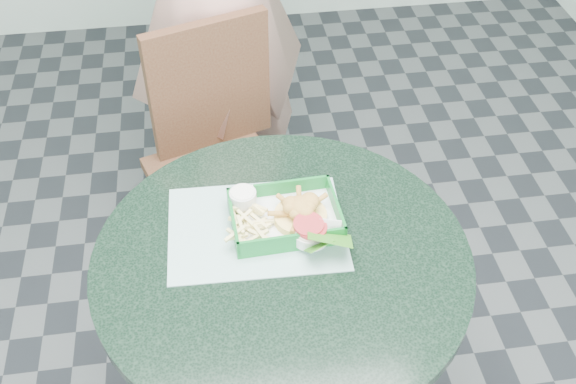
{
  "coord_description": "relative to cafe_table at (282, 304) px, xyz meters",
  "views": [
    {
      "loc": [
        -0.13,
        -1.03,
        1.95
      ],
      "look_at": [
        0.03,
        0.1,
        0.87
      ],
      "focal_mm": 42.0,
      "sensor_mm": 36.0,
      "label": 1
    }
  ],
  "objects": [
    {
      "name": "cafe_table",
      "position": [
        0.0,
        0.0,
        0.0
      ],
      "size": [
        0.89,
        0.89,
        0.75
      ],
      "color": "black",
      "rests_on": "floor"
    },
    {
      "name": "dining_chair",
      "position": [
        -0.12,
        0.71,
        -0.05
      ],
      "size": [
        0.41,
        0.41,
        0.93
      ],
      "rotation": [
        0.0,
        0.0,
        0.33
      ],
      "color": "#4C2916",
      "rests_on": "floor"
    },
    {
      "name": "placemat",
      "position": [
        -0.05,
        0.09,
        0.17
      ],
      "size": [
        0.43,
        0.33,
        0.0
      ],
      "primitive_type": "cube",
      "rotation": [
        0.0,
        0.0,
        -0.03
      ],
      "color": "#8EBBB7",
      "rests_on": "cafe_table"
    },
    {
      "name": "food_basket",
      "position": [
        0.02,
        0.1,
        0.19
      ],
      "size": [
        0.26,
        0.19,
        0.05
      ],
      "rotation": [
        0.0,
        0.0,
        0.05
      ],
      "color": "#0F6C27",
      "rests_on": "placemat"
    },
    {
      "name": "crab_sandwich",
      "position": [
        0.06,
        0.09,
        0.22
      ],
      "size": [
        0.13,
        0.13,
        0.07
      ],
      "rotation": [
        0.0,
        0.0,
        -0.21
      ],
      "color": "#EEC867",
      "rests_on": "food_basket"
    },
    {
      "name": "fries_pile",
      "position": [
        -0.07,
        0.08,
        0.21
      ],
      "size": [
        0.11,
        0.12,
        0.04
      ],
      "primitive_type": null,
      "rotation": [
        0.0,
        0.0,
        0.11
      ],
      "color": "#FFEA92",
      "rests_on": "food_basket"
    },
    {
      "name": "sauce_ramekin",
      "position": [
        -0.07,
        0.15,
        0.22
      ],
      "size": [
        0.07,
        0.07,
        0.04
      ],
      "rotation": [
        0.0,
        0.0,
        -0.11
      ],
      "color": "silver",
      "rests_on": "food_basket"
    },
    {
      "name": "garnish_cup",
      "position": [
        0.07,
        0.01,
        0.21
      ],
      "size": [
        0.13,
        0.13,
        0.05
      ],
      "rotation": [
        0.0,
        0.0,
        -0.3
      ],
      "color": "silver",
      "rests_on": "food_basket"
    }
  ]
}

